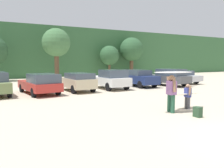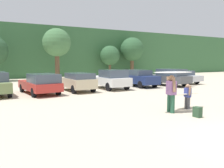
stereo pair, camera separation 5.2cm
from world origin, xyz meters
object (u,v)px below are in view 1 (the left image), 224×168
Objects in this scene: parked_car_silver at (180,76)px; person_adult at (171,91)px; parked_car_red at (40,83)px; surfboard_cream at (187,94)px; surfboard_white at (173,72)px; parked_car_champagne at (77,81)px; person_child at (188,95)px; parked_car_navy at (138,77)px; backpack_dropped at (198,112)px; parked_car_dark_gray at (167,77)px; parked_car_white at (110,79)px.

person_adult reaches higher than parked_car_silver.
parked_car_red is 2.70× the size of surfboard_cream.
surfboard_white is 1.78m from surfboard_cream.
person_child is (2.58, -9.13, -0.09)m from parked_car_champagne.
parked_car_red is 2.94m from parked_car_champagne.
surfboard_white is at bearing 152.42° from parked_car_navy.
parked_car_navy is 11.24m from surfboard_white.
parked_car_navy reaches higher than parked_car_red.
backpack_dropped is at bearing 118.34° from person_adult.
person_child is (-6.70, -8.85, -0.15)m from parked_car_dark_gray.
surfboard_cream is (-6.64, -8.75, -0.11)m from parked_car_dark_gray.
person_child is (-3.74, -9.75, -0.13)m from parked_car_navy.
parked_car_silver reaches higher than person_child.
parked_car_red is 3.83× the size of person_child.
person_adult is 0.98× the size of surfboard_cream.
parked_car_navy is at bearing 67.46° from backpack_dropped.
parked_car_navy is (6.32, 0.62, 0.04)m from parked_car_champagne.
surfboard_white is (-1.25, -0.26, 1.19)m from person_child.
parked_car_silver is at bearing -92.21° from parked_car_red.
parked_car_navy is 2.27× the size of surfboard_white.
person_adult reaches higher than parked_car_red.
parked_car_dark_gray reaches higher than backpack_dropped.
backpack_dropped is (0.36, -1.26, -0.78)m from person_adult.
parked_car_dark_gray reaches higher than surfboard_cream.
parked_car_dark_gray is at bearing -96.83° from parked_car_red.
parked_car_red is 9.29m from parked_car_navy.
person_child reaches higher than backpack_dropped.
parked_car_white is 9.12m from parked_car_silver.
parked_car_white is 10.78m from backpack_dropped.
parked_car_dark_gray reaches higher than parked_car_champagne.
parked_car_dark_gray is at bearing 53.54° from backpack_dropped.
parked_car_dark_gray reaches higher than parked_car_navy.
surfboard_white is at bearing 124.73° from parked_car_silver.
surfboard_cream is at bearing 175.33° from parked_car_white.
parked_car_red is at bearing 91.46° from parked_car_white.
parked_car_dark_gray is 3.85× the size of person_child.
parked_car_white is (5.97, 0.37, 0.07)m from parked_car_red.
person_adult is at bearing 124.47° from parked_car_silver.
surfboard_white reaches higher than parked_car_dark_gray.
parked_car_dark_gray is at bearing -95.71° from parked_car_white.
parked_car_silver reaches higher than backpack_dropped.
parked_car_red reaches higher than parked_car_silver.
parked_car_dark_gray is (12.20, -0.02, 0.08)m from parked_car_red.
parked_car_dark_gray is 2.77× the size of person_adult.
surfboard_cream is at bearing -108.21° from person_child.
parked_car_silver is 13.75m from surfboard_cream.
parked_car_champagne is at bearing -72.31° from surfboard_cream.
surfboard_white is at bearing -175.17° from parked_car_champagne.
parked_car_silver is at bearing -88.02° from parked_car_navy.
surfboard_white is at bearing 129.71° from parked_car_dark_gray.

